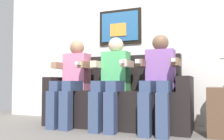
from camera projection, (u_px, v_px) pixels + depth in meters
name	position (u px, v px, depth m)	size (l,w,h in m)	color
ground_plane	(107.00, 131.00, 2.79)	(5.47, 5.47, 0.00)	#66605B
back_wall_assembly	(128.00, 30.00, 3.56)	(4.20, 0.10, 2.60)	silver
couch	(117.00, 101.00, 3.11)	(1.80, 0.58, 0.90)	black
person_on_left	(72.00, 78.00, 3.18)	(0.46, 0.56, 1.11)	pink
person_in_middle	(112.00, 78.00, 2.97)	(0.46, 0.56, 1.11)	#4CB266
person_on_right	(159.00, 78.00, 2.76)	(0.46, 0.56, 1.11)	#8C59A5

